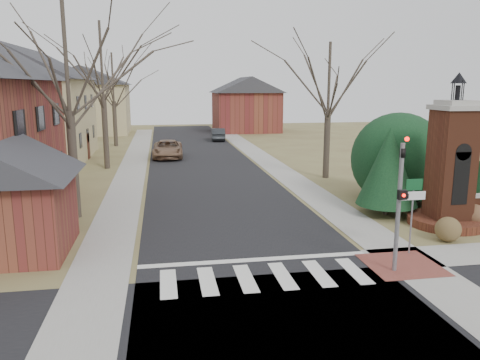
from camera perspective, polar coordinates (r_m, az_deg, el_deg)
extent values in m
plane|color=brown|center=(14.38, 3.69, -13.00)|extent=(120.00, 120.00, 0.00)
cube|color=black|center=(35.36, -4.51, 1.77)|extent=(8.00, 70.00, 0.01)
cube|color=black|center=(11.81, 7.21, -18.88)|extent=(120.00, 8.00, 0.01)
cube|color=silver|center=(15.09, 2.98, -11.74)|extent=(8.00, 2.20, 0.02)
cube|color=silver|center=(16.45, 1.82, -9.71)|extent=(8.00, 0.35, 0.02)
cube|color=gray|center=(36.19, 3.72, 2.02)|extent=(2.00, 60.00, 0.02)
cube|color=gray|center=(35.29, -12.95, 1.50)|extent=(2.00, 60.00, 0.02)
cube|color=brown|center=(16.90, 19.16, -9.77)|extent=(2.40, 2.40, 0.02)
cylinder|color=slate|center=(15.71, 18.75, -3.34)|extent=(0.14, 0.14, 4.20)
imported|color=black|center=(15.35, 19.22, 3.72)|extent=(0.15, 0.18, 0.90)
sphere|color=#FF0C05|center=(15.12, 19.69, 4.72)|extent=(0.14, 0.14, 0.14)
cube|color=black|center=(15.44, 19.18, -1.71)|extent=(0.28, 0.16, 0.30)
sphere|color=#FF0C05|center=(15.36, 19.34, -1.79)|extent=(0.11, 0.11, 0.11)
cylinder|color=slate|center=(17.71, 20.17, -4.47)|extent=(0.06, 0.06, 2.60)
cube|color=silver|center=(17.49, 20.39, -1.81)|extent=(0.90, 0.03, 0.30)
cube|color=black|center=(17.33, 19.55, -1.87)|extent=(0.22, 0.02, 0.18)
cube|color=#0F4A23|center=(17.41, 20.48, -0.53)|extent=(0.60, 0.03, 0.40)
cylinder|color=brown|center=(22.21, 23.81, -4.59)|extent=(3.20, 3.20, 0.36)
cube|color=brown|center=(21.72, 24.30, 1.31)|extent=(1.50, 1.50, 5.00)
cube|color=black|center=(21.19, 25.31, 0.17)|extent=(0.70, 0.10, 2.20)
cube|color=gray|center=(21.46, 24.87, 8.03)|extent=(1.70, 1.70, 0.20)
cube|color=gray|center=(21.46, 24.91, 8.56)|extent=(1.30, 1.30, 0.20)
cylinder|color=black|center=(21.45, 25.00, 9.62)|extent=(0.20, 0.20, 0.60)
cone|color=black|center=(21.45, 25.14, 11.22)|extent=(0.64, 0.64, 0.45)
cube|color=tan|center=(41.16, -24.46, 6.64)|extent=(9.00, 12.00, 6.40)
cube|color=brown|center=(18.62, -26.30, -3.89)|extent=(4.00, 4.00, 2.80)
cube|color=tan|center=(61.45, -18.17, 8.18)|extent=(10.00, 8.00, 6.00)
cube|color=tan|center=(60.28, -21.31, 11.72)|extent=(0.75, 0.75, 3.08)
cube|color=brown|center=(61.82, 0.71, 8.29)|extent=(8.00, 8.00, 5.00)
cube|color=brown|center=(59.78, -1.16, 11.44)|extent=(0.75, 0.75, 2.80)
cylinder|color=#473D33|center=(22.96, 17.33, -3.43)|extent=(0.20, 0.20, 0.50)
cone|color=black|center=(22.54, 17.64, 1.61)|extent=(2.80, 2.80, 3.60)
cylinder|color=#473D33|center=(25.58, 22.74, -2.30)|extent=(0.20, 0.20, 0.50)
cone|color=black|center=(25.16, 23.15, 2.90)|extent=(3.40, 3.40, 4.20)
sphere|color=black|center=(25.54, 18.72, 2.88)|extent=(4.80, 4.80, 4.80)
cylinder|color=#473D33|center=(22.36, -19.63, 1.71)|extent=(0.40, 0.40, 4.83)
cylinder|color=#473D33|center=(35.11, -16.08, 5.43)|extent=(0.40, 0.40, 5.04)
cylinder|color=#473D33|center=(48.07, -14.99, 6.64)|extent=(0.40, 0.40, 4.41)
cylinder|color=#473D33|center=(30.85, 10.52, 4.12)|extent=(0.40, 0.40, 4.20)
imported|color=#836147|center=(39.53, -8.81, 3.76)|extent=(2.57, 5.28, 1.45)
imported|color=#2C2F33|center=(51.50, -2.69, 5.59)|extent=(1.73, 4.15, 1.34)
sphere|color=brown|center=(19.86, 24.03, -5.51)|extent=(0.98, 0.98, 0.98)
sphere|color=brown|center=(22.39, 26.60, -3.88)|extent=(0.98, 0.98, 0.98)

